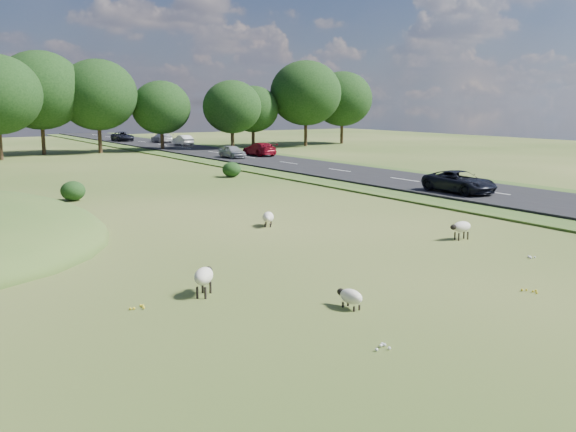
# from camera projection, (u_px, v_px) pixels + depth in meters

# --- Properties ---
(ground) EXTENTS (160.00, 160.00, 0.00)m
(ground) POSITION_uv_depth(u_px,v_px,m) (125.00, 197.00, 40.41)
(ground) COLOR #2F4F18
(ground) RESTS_ON ground
(road) EXTENTS (8.00, 150.00, 0.25)m
(road) POSITION_uv_depth(u_px,v_px,m) (300.00, 166.00, 59.30)
(road) COLOR black
(road) RESTS_ON ground
(treeline) EXTENTS (96.28, 14.66, 11.70)m
(treeline) POSITION_uv_depth(u_px,v_px,m) (3.00, 96.00, 68.09)
(treeline) COLOR black
(treeline) RESTS_ON ground
(shrubs) EXTENTS (26.16, 13.79, 1.37)m
(shrubs) POSITION_uv_depth(u_px,v_px,m) (42.00, 179.00, 44.44)
(shrubs) COLOR black
(shrubs) RESTS_ON ground
(sheep_0) EXTENTS (1.00, 1.21, 0.70)m
(sheep_0) POSITION_uv_depth(u_px,v_px,m) (268.00, 217.00, 30.89)
(sheep_0) COLOR beige
(sheep_0) RESTS_ON ground
(sheep_1) EXTENTS (1.10, 1.18, 0.89)m
(sheep_1) POSITION_uv_depth(u_px,v_px,m) (204.00, 276.00, 19.74)
(sheep_1) COLOR beige
(sheep_1) RESTS_ON ground
(sheep_2) EXTENTS (1.13, 0.53, 0.82)m
(sheep_2) POSITION_uv_depth(u_px,v_px,m) (461.00, 227.00, 27.82)
(sheep_2) COLOR beige
(sheep_2) RESTS_ON ground
(sheep_3) EXTENTS (0.49, 1.01, 0.58)m
(sheep_3) POSITION_uv_depth(u_px,v_px,m) (350.00, 296.00, 18.54)
(sheep_3) COLOR beige
(sheep_3) RESTS_ON ground
(car_0) EXTENTS (2.27, 4.93, 1.37)m
(car_0) POSITION_uv_depth(u_px,v_px,m) (122.00, 136.00, 95.38)
(car_0) COLOR black
(car_0) RESTS_ON road
(car_1) EXTENTS (1.95, 4.79, 1.39)m
(car_1) POSITION_uv_depth(u_px,v_px,m) (162.00, 137.00, 92.38)
(car_1) COLOR white
(car_1) RESTS_ON road
(car_3) EXTENTS (1.43, 4.10, 1.35)m
(car_3) POSITION_uv_depth(u_px,v_px,m) (183.00, 140.00, 86.11)
(car_3) COLOR silver
(car_3) RESTS_ON road
(car_4) EXTENTS (1.56, 3.87, 1.32)m
(car_4) POSITION_uv_depth(u_px,v_px,m) (232.00, 151.00, 66.35)
(car_4) COLOR #9EA1A5
(car_4) RESTS_ON road
(car_5) EXTENTS (2.29, 4.96, 1.38)m
(car_5) POSITION_uv_depth(u_px,v_px,m) (460.00, 182.00, 40.67)
(car_5) COLOR black
(car_5) RESTS_ON road
(car_6) EXTENTS (1.98, 4.87, 1.41)m
(car_6) POSITION_uv_depth(u_px,v_px,m) (259.00, 149.00, 69.14)
(car_6) COLOR maroon
(car_6) RESTS_ON road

